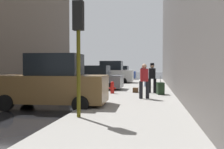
# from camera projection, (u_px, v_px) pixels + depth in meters

# --- Properties ---
(ground_plane) EXTENTS (120.00, 120.00, 0.00)m
(ground_plane) POSITION_uv_depth(u_px,v_px,m) (15.00, 101.00, 12.46)
(ground_plane) COLOR black
(sidewalk) EXTENTS (4.00, 40.00, 0.15)m
(sidewalk) POSITION_uv_depth(u_px,v_px,m) (135.00, 102.00, 11.50)
(sidewalk) COLOR gray
(sidewalk) RESTS_ON ground_plane
(parked_bronze_suv) EXTENTS (4.66, 2.19, 2.25)m
(parked_bronze_suv) POSITION_uv_depth(u_px,v_px,m) (52.00, 83.00, 10.35)
(parked_bronze_suv) COLOR brown
(parked_bronze_suv) RESTS_ON ground_plane
(parked_gray_coupe) EXTENTS (4.23, 2.11, 1.79)m
(parked_gray_coupe) POSITION_uv_depth(u_px,v_px,m) (93.00, 79.00, 17.46)
(parked_gray_coupe) COLOR slate
(parked_gray_coupe) RESTS_ON ground_plane
(parked_white_van) EXTENTS (4.62, 2.09, 2.25)m
(parked_white_van) POSITION_uv_depth(u_px,v_px,m) (110.00, 73.00, 24.48)
(parked_white_van) COLOR silver
(parked_white_van) RESTS_ON ground_plane
(parked_blue_sedan) EXTENTS (4.26, 2.18, 1.79)m
(parked_blue_sedan) POSITION_uv_depth(u_px,v_px,m) (119.00, 73.00, 31.19)
(parked_blue_sedan) COLOR navy
(parked_blue_sedan) RESTS_ON ground_plane
(fire_hydrant) EXTENTS (0.42, 0.22, 0.70)m
(fire_hydrant) POSITION_uv_depth(u_px,v_px,m) (112.00, 87.00, 14.59)
(fire_hydrant) COLOR red
(fire_hydrant) RESTS_ON sidewalk
(traffic_light) EXTENTS (0.32, 0.32, 3.60)m
(traffic_light) POSITION_uv_depth(u_px,v_px,m) (78.00, 33.00, 7.71)
(traffic_light) COLOR #514C0F
(traffic_light) RESTS_ON sidewalk
(pedestrian_with_fedora) EXTENTS (0.52, 0.45, 1.78)m
(pedestrian_with_fedora) POSITION_uv_depth(u_px,v_px,m) (152.00, 76.00, 14.84)
(pedestrian_with_fedora) COLOR black
(pedestrian_with_fedora) RESTS_ON sidewalk
(pedestrian_in_jeans) EXTENTS (0.53, 0.49, 1.71)m
(pedestrian_in_jeans) POSITION_uv_depth(u_px,v_px,m) (144.00, 74.00, 19.58)
(pedestrian_in_jeans) COLOR #728CB2
(pedestrian_in_jeans) RESTS_ON sidewalk
(pedestrian_in_red_jacket) EXTENTS (0.52, 0.46, 1.71)m
(pedestrian_in_red_jacket) POSITION_uv_depth(u_px,v_px,m) (144.00, 79.00, 12.21)
(pedestrian_in_red_jacket) COLOR black
(pedestrian_in_red_jacket) RESTS_ON sidewalk
(rolling_suitcase) EXTENTS (0.46, 0.62, 1.04)m
(rolling_suitcase) POSITION_uv_depth(u_px,v_px,m) (160.00, 88.00, 14.05)
(rolling_suitcase) COLOR black
(rolling_suitcase) RESTS_ON sidewalk
(duffel_bag) EXTENTS (0.32, 0.44, 0.28)m
(duffel_bag) POSITION_uv_depth(u_px,v_px,m) (136.00, 90.00, 15.14)
(duffel_bag) COLOR #472D19
(duffel_bag) RESTS_ON sidewalk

